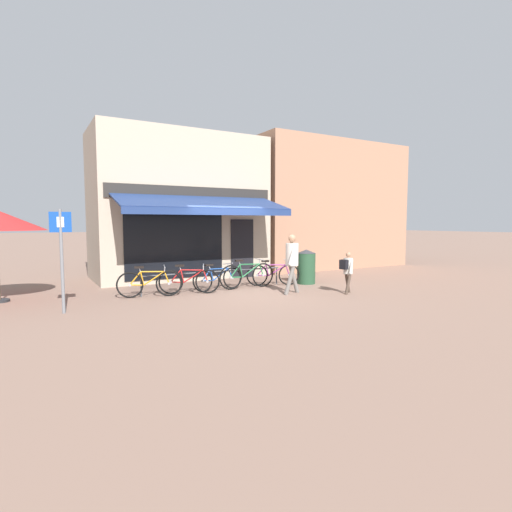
{
  "coord_description": "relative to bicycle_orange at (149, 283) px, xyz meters",
  "views": [
    {
      "loc": [
        -5.34,
        -10.17,
        1.99
      ],
      "look_at": [
        0.22,
        -0.47,
        1.05
      ],
      "focal_mm": 28.0,
      "sensor_mm": 36.0,
      "label": 1
    }
  ],
  "objects": [
    {
      "name": "bicycle_orange",
      "position": [
        0.0,
        0.0,
        0.0
      ],
      "size": [
        1.67,
        0.61,
        0.84
      ],
      "rotation": [
        0.04,
        0.0,
        -0.24
      ],
      "color": "black",
      "rests_on": "ground_plane"
    },
    {
      "name": "parking_sign",
      "position": [
        -2.14,
        -0.96,
        1.03
      ],
      "size": [
        0.44,
        0.07,
        2.28
      ],
      "color": "slate",
      "rests_on": "ground_plane"
    },
    {
      "name": "bicycle_purple",
      "position": [
        3.91,
        0.02,
        -0.01
      ],
      "size": [
        1.63,
        0.79,
        0.83
      ],
      "rotation": [
        0.1,
        0.0,
        -0.36
      ],
      "color": "black",
      "rests_on": "ground_plane"
    },
    {
      "name": "pedestrian_adult",
      "position": [
        3.61,
        -1.44,
        0.64
      ],
      "size": [
        0.61,
        0.55,
        1.67
      ],
      "rotation": [
        0.0,
        0.0,
        -0.14
      ],
      "color": "slate",
      "rests_on": "ground_plane"
    },
    {
      "name": "ground_plane",
      "position": [
        2.57,
        -0.37,
        -0.38
      ],
      "size": [
        160.0,
        160.0,
        0.0
      ],
      "primitive_type": "plane",
      "color": "#846656"
    },
    {
      "name": "shop_front",
      "position": [
        2.12,
        3.65,
        2.18
      ],
      "size": [
        6.06,
        4.78,
        5.13
      ],
      "color": "tan",
      "rests_on": "ground_plane"
    },
    {
      "name": "bicycle_green",
      "position": [
        2.95,
        -0.02,
        0.02
      ],
      "size": [
        1.85,
        0.52,
        0.88
      ],
      "rotation": [
        0.01,
        0.0,
        0.0
      ],
      "color": "black",
      "rests_on": "ground_plane"
    },
    {
      "name": "pedestrian_child",
      "position": [
        4.97,
        -2.2,
        0.35
      ],
      "size": [
        0.48,
        0.46,
        1.18
      ],
      "rotation": [
        0.0,
        0.0,
        0.19
      ],
      "color": "#47382D",
      "rests_on": "ground_plane"
    },
    {
      "name": "neighbour_building",
      "position": [
        9.0,
        4.17,
        2.37
      ],
      "size": [
        7.29,
        4.0,
        5.49
      ],
      "color": "#9E7056",
      "rests_on": "ground_plane"
    },
    {
      "name": "bicycle_red",
      "position": [
        1.1,
        -0.04,
        -0.01
      ],
      "size": [
        1.58,
        0.77,
        0.82
      ],
      "rotation": [
        0.02,
        0.0,
        -0.41
      ],
      "color": "black",
      "rests_on": "ground_plane"
    },
    {
      "name": "litter_bin",
      "position": [
        5.08,
        -0.15,
        0.18
      ],
      "size": [
        0.61,
        0.61,
        1.11
      ],
      "color": "#23472D",
      "rests_on": "ground_plane"
    },
    {
      "name": "bicycle_blue",
      "position": [
        2.04,
        0.12,
        -0.03
      ],
      "size": [
        1.67,
        0.55,
        0.81
      ],
      "rotation": [
        -0.14,
        0.0,
        0.13
      ],
      "color": "black",
      "rests_on": "ground_plane"
    },
    {
      "name": "bike_rack_rail",
      "position": [
        1.97,
        0.16,
        0.11
      ],
      "size": [
        4.41,
        0.04,
        0.57
      ],
      "color": "#47494F",
      "rests_on": "ground_plane"
    }
  ]
}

